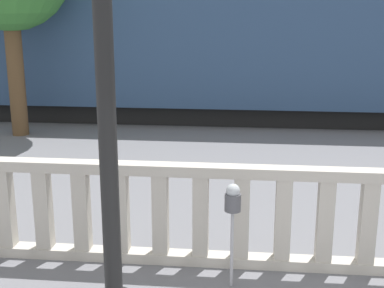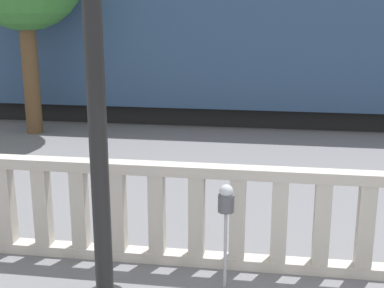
{
  "view_description": "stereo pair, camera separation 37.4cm",
  "coord_description": "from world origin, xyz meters",
  "px_view_note": "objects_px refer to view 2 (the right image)",
  "views": [
    {
      "loc": [
        -0.51,
        -3.43,
        3.37
      ],
      "look_at": [
        -1.28,
        4.06,
        1.38
      ],
      "focal_mm": 50.0,
      "sensor_mm": 36.0,
      "label": 1
    },
    {
      "loc": [
        -0.14,
        -3.38,
        3.37
      ],
      "look_at": [
        -1.28,
        4.06,
        1.38
      ],
      "focal_mm": 50.0,
      "sensor_mm": 36.0,
      "label": 2
    }
  ],
  "objects_px": {
    "parking_meter": "(226,205)",
    "train_far": "(322,32)",
    "lamppost": "(92,12)",
    "train_near": "(149,50)"
  },
  "relations": [
    {
      "from": "lamppost",
      "to": "train_near",
      "type": "xyz_separation_m",
      "value": [
        -1.92,
        10.57,
        -1.28
      ]
    },
    {
      "from": "lamppost",
      "to": "train_far",
      "type": "relative_size",
      "value": 0.23
    },
    {
      "from": "lamppost",
      "to": "train_far",
      "type": "xyz_separation_m",
      "value": [
        4.52,
        28.2,
        -1.55
      ]
    },
    {
      "from": "train_near",
      "to": "lamppost",
      "type": "bearing_deg",
      "value": -79.71
    },
    {
      "from": "lamppost",
      "to": "parking_meter",
      "type": "height_order",
      "value": "lamppost"
    },
    {
      "from": "parking_meter",
      "to": "train_far",
      "type": "height_order",
      "value": "train_far"
    },
    {
      "from": "train_far",
      "to": "train_near",
      "type": "bearing_deg",
      "value": -110.04
    },
    {
      "from": "parking_meter",
      "to": "train_far",
      "type": "relative_size",
      "value": 0.05
    },
    {
      "from": "parking_meter",
      "to": "train_near",
      "type": "distance_m",
      "value": 10.4
    },
    {
      "from": "train_near",
      "to": "train_far",
      "type": "height_order",
      "value": "train_near"
    }
  ]
}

